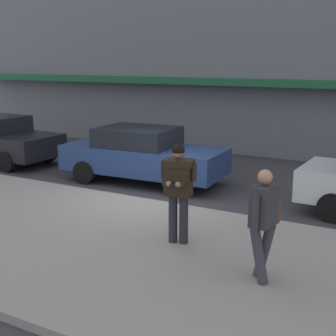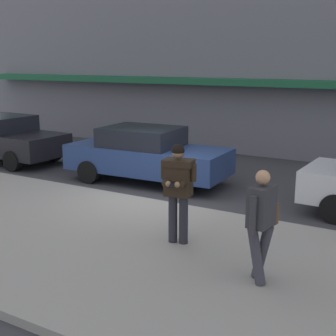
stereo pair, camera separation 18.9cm
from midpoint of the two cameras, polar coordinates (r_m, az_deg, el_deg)
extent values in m
plane|color=#333338|center=(11.36, -1.42, -4.11)|extent=(80.00, 80.00, 0.00)
cube|color=gray|center=(8.58, -5.82, -9.48)|extent=(32.00, 5.30, 0.14)
cube|color=silver|center=(10.93, 3.20, -4.80)|extent=(28.00, 0.12, 0.01)
cube|color=#195133|center=(16.10, 13.47, 10.03)|extent=(26.60, 0.70, 0.24)
cube|color=black|center=(16.64, -19.03, 3.06)|extent=(4.55, 1.96, 0.70)
cylinder|color=black|center=(16.22, -13.48, 1.92)|extent=(0.65, 0.24, 0.64)
cylinder|color=black|center=(15.10, -18.09, 0.82)|extent=(0.65, 0.24, 0.64)
cube|color=navy|center=(12.99, -2.08, 1.13)|extent=(4.58, 2.02, 0.70)
cube|color=black|center=(12.97, -2.79, 3.85)|extent=(2.14, 1.73, 0.52)
cylinder|color=black|center=(13.21, 5.05, -0.26)|extent=(0.65, 0.25, 0.64)
cylinder|color=black|center=(11.70, 1.78, -1.97)|extent=(0.65, 0.25, 0.64)
cylinder|color=black|center=(14.49, -5.17, 0.92)|extent=(0.65, 0.25, 0.64)
cylinder|color=black|center=(13.12, -9.22, -0.47)|extent=(0.65, 0.25, 0.64)
cylinder|color=black|center=(10.42, 20.24, -4.68)|extent=(0.65, 0.24, 0.64)
cylinder|color=#23232B|center=(8.36, 2.56, -6.32)|extent=(0.16, 0.16, 0.88)
cylinder|color=#23232B|center=(8.41, 1.25, -6.17)|extent=(0.16, 0.16, 0.88)
cube|color=black|center=(8.16, 1.94, -1.21)|extent=(0.51, 0.38, 0.64)
cube|color=black|center=(8.10, 1.95, 0.64)|extent=(0.57, 0.43, 0.12)
cylinder|color=black|center=(8.06, 3.77, -0.61)|extent=(0.11, 0.11, 0.30)
cylinder|color=black|center=(7.98, 2.60, -1.84)|extent=(0.15, 0.31, 0.10)
sphere|color=#8C6647|center=(7.87, 1.83, -2.04)|extent=(0.10, 0.10, 0.10)
cylinder|color=black|center=(8.22, 0.15, -0.31)|extent=(0.11, 0.11, 0.30)
cylinder|color=black|center=(8.07, 0.58, -1.66)|extent=(0.15, 0.31, 0.10)
sphere|color=#8C6647|center=(7.92, 0.71, -1.94)|extent=(0.10, 0.10, 0.10)
cube|color=black|center=(7.86, 1.18, -2.06)|extent=(0.10, 0.15, 0.07)
sphere|color=#8C6647|center=(8.04, 1.90, 1.92)|extent=(0.22, 0.22, 0.22)
sphere|color=black|center=(8.03, 1.90, 2.13)|extent=(0.23, 0.23, 0.23)
cylinder|color=#33333D|center=(7.05, 11.49, -10.45)|extent=(0.34, 0.19, 0.87)
cylinder|color=#33333D|center=(7.20, 12.16, -9.97)|extent=(0.34, 0.19, 0.87)
cube|color=#2D2D33|center=(6.87, 12.11, -4.60)|extent=(0.34, 0.45, 0.60)
cylinder|color=#2D2D33|center=(6.68, 11.12, -5.78)|extent=(0.10, 0.10, 0.58)
cylinder|color=#2D2D33|center=(7.11, 12.98, -4.72)|extent=(0.10, 0.10, 0.58)
sphere|color=tan|center=(6.76, 12.29, -1.12)|extent=(0.21, 0.21, 0.21)
cube|color=brown|center=(7.19, 13.25, -5.56)|extent=(0.15, 0.25, 0.32)
camera|label=1|loc=(0.09, -89.34, 0.15)|focal=50.00mm
camera|label=2|loc=(0.09, 90.66, -0.15)|focal=50.00mm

